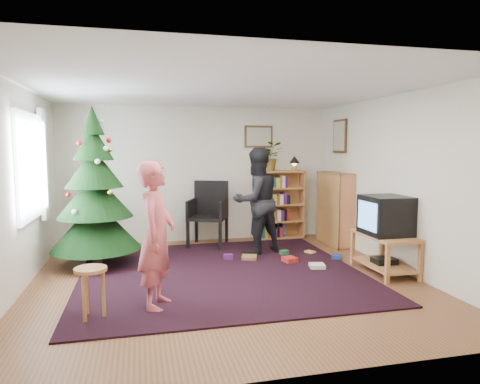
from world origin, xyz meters
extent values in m
plane|color=brown|center=(0.00, 0.00, 0.00)|extent=(5.00, 5.00, 0.00)
plane|color=white|center=(0.00, 0.00, 2.50)|extent=(5.00, 5.00, 0.00)
cube|color=silver|center=(0.00, 2.50, 1.25)|extent=(5.00, 0.02, 2.50)
cube|color=silver|center=(0.00, -2.50, 1.25)|extent=(5.00, 0.02, 2.50)
cube|color=silver|center=(-2.50, 0.00, 1.25)|extent=(0.02, 5.00, 2.50)
cube|color=silver|center=(2.50, 0.00, 1.25)|extent=(0.02, 5.00, 2.50)
cube|color=black|center=(0.00, 0.30, 0.01)|extent=(3.80, 3.60, 0.02)
cube|color=silver|center=(-2.47, 0.60, 1.50)|extent=(0.04, 1.20, 1.40)
cube|color=white|center=(-2.43, 1.30, 1.50)|extent=(0.06, 0.35, 1.60)
cube|color=#4C3319|center=(1.15, 2.48, 1.95)|extent=(0.55, 0.03, 0.42)
cube|color=beige|center=(1.15, 2.48, 1.95)|extent=(0.47, 0.01, 0.34)
cube|color=#4C3319|center=(2.48, 1.75, 1.95)|extent=(0.03, 0.50, 0.60)
cube|color=beige|center=(2.48, 1.75, 1.95)|extent=(0.01, 0.42, 0.52)
cylinder|color=#3F2816|center=(-1.72, 1.11, 0.13)|extent=(0.13, 0.13, 0.25)
cone|color=black|center=(-1.72, 1.11, 0.61)|extent=(1.29, 1.29, 0.73)
cone|color=black|center=(-1.72, 1.11, 1.05)|extent=(1.08, 1.08, 0.65)
cone|color=black|center=(-1.72, 1.11, 1.45)|extent=(0.83, 0.83, 0.57)
cone|color=black|center=(-1.72, 1.11, 1.81)|extent=(0.58, 0.58, 0.50)
cone|color=black|center=(-1.72, 1.11, 2.14)|extent=(0.33, 0.33, 0.42)
cube|color=#BE7044|center=(1.53, 2.34, 0.65)|extent=(0.95, 0.30, 1.30)
cube|color=#BE7044|center=(1.53, 2.34, 1.29)|extent=(0.95, 0.30, 0.03)
cube|color=#BE7044|center=(2.34, 1.61, 0.65)|extent=(0.30, 0.95, 1.30)
cube|color=#BE7044|center=(2.34, 1.61, 1.29)|extent=(0.30, 0.95, 0.03)
cube|color=#BE7044|center=(2.22, -0.21, 0.53)|extent=(0.54, 0.97, 0.04)
cube|color=#BE7044|center=(1.98, -0.67, 0.26)|extent=(0.05, 0.05, 0.51)
cube|color=#BE7044|center=(2.46, -0.67, 0.26)|extent=(0.05, 0.05, 0.51)
cube|color=#BE7044|center=(1.98, 0.24, 0.26)|extent=(0.05, 0.05, 0.51)
cube|color=#BE7044|center=(2.46, 0.24, 0.26)|extent=(0.05, 0.05, 0.51)
cube|color=#BE7044|center=(2.22, -0.21, 0.12)|extent=(0.50, 0.93, 0.03)
cube|color=black|center=(2.22, -0.21, 0.17)|extent=(0.30, 0.25, 0.08)
cube|color=black|center=(2.22, -0.21, 0.82)|extent=(0.56, 0.61, 0.54)
cube|color=#4E91D5|center=(1.94, -0.21, 0.82)|extent=(0.01, 0.48, 0.39)
cube|color=black|center=(0.08, 1.96, 0.51)|extent=(0.82, 0.82, 0.05)
cube|color=black|center=(0.08, 2.25, 0.83)|extent=(0.60, 0.29, 0.63)
cube|color=black|center=(-0.21, 1.68, 0.26)|extent=(0.07, 0.07, 0.51)
cube|color=black|center=(0.36, 1.68, 0.26)|extent=(0.07, 0.07, 0.51)
cube|color=black|center=(-0.21, 2.24, 0.26)|extent=(0.07, 0.07, 0.51)
cube|color=black|center=(0.36, 2.24, 0.26)|extent=(0.07, 0.07, 0.51)
cylinder|color=#BE7044|center=(-1.58, -0.98, 0.52)|extent=(0.32, 0.32, 0.04)
cylinder|color=#BE7044|center=(-1.47, -0.98, 0.25)|extent=(0.04, 0.04, 0.50)
cylinder|color=#BE7044|center=(-1.64, -0.88, 0.25)|extent=(0.04, 0.04, 0.50)
cylinder|color=#BE7044|center=(-1.64, -1.08, 0.25)|extent=(0.04, 0.04, 0.50)
imported|color=#C14D54|center=(-0.91, -0.79, 0.80)|extent=(0.55, 0.68, 1.61)
imported|color=black|center=(0.78, 1.29, 0.87)|extent=(1.01, 0.89, 1.74)
imported|color=gray|center=(1.33, 2.34, 1.57)|extent=(0.59, 0.54, 0.55)
cylinder|color=#A57F33|center=(1.83, 2.34, 1.34)|extent=(0.09, 0.09, 0.09)
sphere|color=#FFD88C|center=(1.83, 2.34, 1.44)|extent=(0.09, 0.09, 0.09)
cone|color=black|center=(1.83, 2.34, 1.51)|extent=(0.21, 0.21, 0.14)
cube|color=#A51E19|center=(1.11, 0.57, 0.04)|extent=(0.20, 0.20, 0.08)
cube|color=navy|center=(1.90, 0.60, 0.04)|extent=(0.20, 0.20, 0.08)
cube|color=#1E592D|center=(1.17, 1.02, 0.04)|extent=(0.20, 0.20, 0.08)
cube|color=gold|center=(1.63, 1.03, 0.04)|extent=(0.20, 0.20, 0.08)
cube|color=brown|center=(0.56, 0.89, 0.04)|extent=(0.20, 0.20, 0.08)
cube|color=beige|center=(1.39, 0.18, 0.04)|extent=(0.20, 0.20, 0.08)
cube|color=#4C1959|center=(0.23, 0.93, 0.04)|extent=(0.20, 0.20, 0.08)
camera|label=1|loc=(-1.08, -5.42, 1.75)|focal=32.00mm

